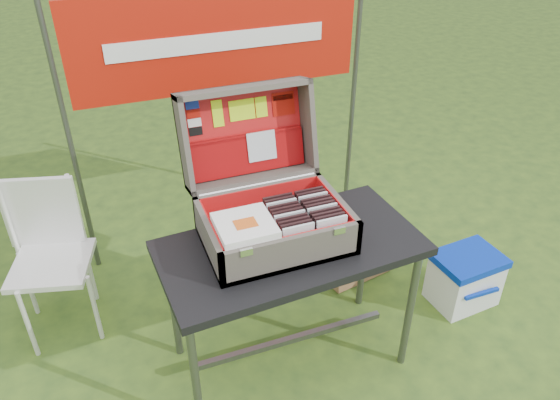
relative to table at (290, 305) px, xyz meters
name	(u,v)px	position (x,y,z in m)	size (l,w,h in m)	color
ground	(291,355)	(0.01, 0.00, -0.36)	(80.00, 80.00, 0.00)	#2E481C
table	(290,305)	(0.00, 0.00, 0.00)	(1.15, 0.57, 0.72)	black
table_top	(291,248)	(0.00, 0.00, 0.34)	(1.15, 0.57, 0.04)	black
table_leg_fl	(195,375)	(-0.51, -0.23, -0.02)	(0.04, 0.04, 0.68)	#59595B
table_leg_fr	(409,312)	(0.51, -0.23, -0.02)	(0.04, 0.04, 0.68)	#59595B
table_leg_bl	(173,303)	(-0.51, 0.23, -0.02)	(0.04, 0.04, 0.68)	#59595B
table_leg_br	(364,255)	(0.51, 0.23, -0.02)	(0.04, 0.04, 0.68)	#59595B
table_brace	(290,340)	(0.00, 0.00, -0.24)	(1.00, 0.03, 0.03)	#59595B
suitcase	(270,179)	(-0.06, 0.11, 0.64)	(0.62, 0.60, 0.57)	#615B50
suitcase_base_bottom	(275,239)	(-0.06, 0.05, 0.37)	(0.62, 0.44, 0.02)	#615B50
suitcase_base_wall_front	(293,254)	(-0.06, -0.16, 0.44)	(0.62, 0.02, 0.16)	#615B50
suitcase_base_wall_back	(259,201)	(-0.06, 0.26, 0.44)	(0.62, 0.02, 0.16)	#615B50
suitcase_base_wall_left	(209,240)	(-0.35, 0.05, 0.44)	(0.02, 0.44, 0.16)	#615B50
suitcase_base_wall_right	(337,212)	(0.24, 0.05, 0.44)	(0.02, 0.44, 0.16)	#615B50
suitcase_liner_floor	(275,236)	(-0.06, 0.05, 0.39)	(0.57, 0.39, 0.01)	red
suitcase_latch_left	(246,252)	(-0.25, -0.17, 0.51)	(0.05, 0.01, 0.03)	silver
suitcase_latch_right	(339,231)	(0.14, -0.17, 0.51)	(0.05, 0.01, 0.03)	silver
suitcase_hinge	(258,185)	(-0.06, 0.27, 0.52)	(0.02, 0.02, 0.55)	silver
suitcase_lid_back	(243,132)	(-0.06, 0.47, 0.70)	(0.62, 0.44, 0.02)	#615B50
suitcase_lid_rim_far	(243,89)	(-0.06, 0.46, 0.92)	(0.62, 0.02, 0.16)	#615B50
suitcase_lid_rim_near	(253,178)	(-0.06, 0.35, 0.51)	(0.62, 0.02, 0.16)	#615B50
suitcase_lid_rim_left	(184,145)	(-0.35, 0.41, 0.72)	(0.02, 0.44, 0.16)	#615B50
suitcase_lid_rim_right	(307,124)	(0.24, 0.41, 0.72)	(0.02, 0.44, 0.16)	#615B50
suitcase_lid_liner	(244,132)	(-0.06, 0.46, 0.70)	(0.56, 0.39, 0.01)	red
suitcase_liner_wall_front	(291,249)	(-0.06, -0.14, 0.45)	(0.57, 0.01, 0.14)	red
suitcase_liner_wall_back	(260,200)	(-0.06, 0.24, 0.45)	(0.57, 0.01, 0.14)	red
suitcase_liner_wall_left	(212,237)	(-0.34, 0.05, 0.45)	(0.01, 0.39, 0.14)	red
suitcase_liner_wall_right	(334,210)	(0.23, 0.05, 0.45)	(0.01, 0.39, 0.14)	red
suitcase_lid_pocket	(248,154)	(-0.06, 0.41, 0.61)	(0.55, 0.18, 0.03)	maroon
suitcase_pocket_edge	(246,136)	(-0.06, 0.43, 0.69)	(0.54, 0.02, 0.02)	maroon
suitcase_pocket_cd	(262,146)	(0.01, 0.41, 0.64)	(0.14, 0.14, 0.01)	silver
lid_sticker_cc_a	(192,105)	(-0.28, 0.49, 0.86)	(0.06, 0.04, 0.00)	#1933B2
lid_sticker_cc_b	(193,114)	(-0.28, 0.48, 0.82)	(0.06, 0.04, 0.00)	#AA1006
lid_sticker_cc_c	(195,123)	(-0.28, 0.47, 0.78)	(0.06, 0.04, 0.00)	white
lid_sticker_cc_d	(196,131)	(-0.28, 0.46, 0.74)	(0.06, 0.04, 0.00)	black
lid_card_neon_tall	(218,114)	(-0.17, 0.48, 0.81)	(0.05, 0.12, 0.00)	#C7F716
lid_card_neon_main	(242,110)	(-0.06, 0.48, 0.81)	(0.12, 0.09, 0.00)	#C7F716
lid_card_neon_small	(261,107)	(0.04, 0.48, 0.81)	(0.05, 0.09, 0.00)	#C7F716
lid_sticker_band	(283,104)	(0.15, 0.48, 0.81)	(0.11, 0.11, 0.00)	#AA1006
lid_sticker_band_bar	(283,97)	(0.15, 0.49, 0.83)	(0.10, 0.02, 0.00)	black
cd_left_0	(298,241)	(-0.02, -0.12, 0.47)	(0.14, 0.01, 0.16)	silver
cd_left_1	(296,238)	(-0.02, -0.10, 0.47)	(0.14, 0.01, 0.16)	black
cd_left_2	(294,235)	(-0.02, -0.07, 0.47)	(0.14, 0.01, 0.16)	black
cd_left_3	(292,231)	(-0.02, -0.05, 0.47)	(0.14, 0.01, 0.16)	black
cd_left_4	(290,228)	(-0.02, -0.02, 0.47)	(0.14, 0.01, 0.16)	silver
cd_left_5	(287,225)	(-0.02, 0.00, 0.47)	(0.14, 0.01, 0.16)	black
cd_left_6	(285,222)	(-0.02, 0.02, 0.47)	(0.14, 0.01, 0.16)	black
cd_left_7	(283,219)	(-0.02, 0.05, 0.47)	(0.14, 0.01, 0.16)	black
cd_left_8	(281,216)	(-0.02, 0.07, 0.47)	(0.14, 0.01, 0.16)	silver
cd_left_9	(279,213)	(-0.02, 0.10, 0.47)	(0.14, 0.01, 0.16)	black
cd_left_10	(278,210)	(-0.02, 0.12, 0.47)	(0.14, 0.01, 0.16)	black
cd_right_0	(331,234)	(0.13, -0.12, 0.47)	(0.14, 0.01, 0.16)	silver
cd_right_1	(329,230)	(0.13, -0.10, 0.47)	(0.14, 0.01, 0.16)	black
cd_right_2	(326,227)	(0.13, -0.07, 0.47)	(0.14, 0.01, 0.16)	black
cd_right_3	(324,224)	(0.13, -0.05, 0.47)	(0.14, 0.01, 0.16)	black
cd_right_4	(322,221)	(0.13, -0.02, 0.47)	(0.14, 0.01, 0.16)	silver
cd_right_5	(319,218)	(0.13, 0.00, 0.47)	(0.14, 0.01, 0.16)	black
cd_right_6	(317,215)	(0.13, 0.02, 0.47)	(0.14, 0.01, 0.16)	black
cd_right_7	(315,212)	(0.13, 0.05, 0.47)	(0.14, 0.01, 0.16)	black
cd_right_8	(313,209)	(0.13, 0.07, 0.47)	(0.14, 0.01, 0.16)	silver
cd_right_9	(310,206)	(0.13, 0.10, 0.47)	(0.14, 0.01, 0.16)	black
cd_right_10	(308,204)	(0.13, 0.12, 0.47)	(0.14, 0.01, 0.16)	black
songbook_0	(245,228)	(-0.21, -0.03, 0.53)	(0.23, 0.23, 0.01)	white
songbook_1	(245,227)	(-0.21, -0.03, 0.53)	(0.23, 0.23, 0.01)	white
songbook_2	(245,226)	(-0.21, -0.03, 0.54)	(0.23, 0.23, 0.01)	white
songbook_3	(245,225)	(-0.21, -0.03, 0.54)	(0.23, 0.23, 0.01)	white
songbook_4	(245,224)	(-0.21, -0.03, 0.55)	(0.23, 0.23, 0.01)	white
songbook_5	(245,223)	(-0.21, -0.03, 0.55)	(0.23, 0.23, 0.01)	white
songbook_graphic	(245,223)	(-0.21, -0.04, 0.56)	(0.09, 0.07, 0.00)	#D85919
cooler	(465,279)	(1.07, 0.04, -0.20)	(0.36, 0.27, 0.32)	white
cooler_body	(464,281)	(1.07, 0.04, -0.22)	(0.34, 0.26, 0.27)	white
cooler_lid	(469,259)	(1.07, 0.04, -0.06)	(0.36, 0.27, 0.04)	#062BAD
cooler_handle	(482,294)	(1.07, -0.10, -0.19)	(0.21, 0.02, 0.02)	#062BAD
chair	(52,266)	(-1.04, 0.63, 0.05)	(0.37, 0.41, 0.82)	silver
chair_seat	(52,265)	(-1.04, 0.63, 0.06)	(0.37, 0.37, 0.03)	silver
chair_backrest	(41,212)	(-1.04, 0.81, 0.27)	(0.37, 0.03, 0.39)	silver
chair_leg_fl	(28,325)	(-1.20, 0.47, -0.15)	(0.02, 0.02, 0.42)	silver
chair_leg_fr	(95,308)	(-0.88, 0.47, -0.15)	(0.02, 0.02, 0.42)	silver
chair_leg_bl	(29,284)	(-1.20, 0.79, -0.15)	(0.02, 0.02, 0.42)	silver
chair_leg_br	(90,270)	(-0.88, 0.79, -0.15)	(0.02, 0.02, 0.42)	silver
chair_upright_left	(8,220)	(-1.20, 0.81, 0.26)	(0.02, 0.02, 0.39)	silver
chair_upright_right	(75,207)	(-0.88, 0.81, 0.26)	(0.02, 0.02, 0.39)	silver
cardboard_box	(362,250)	(0.62, 0.42, -0.15)	(0.40, 0.06, 0.42)	#A7784C
banner_post_left	(70,141)	(-0.84, 1.10, 0.49)	(0.03, 0.03, 1.70)	#59595B
banner_post_right	(353,98)	(0.86, 1.10, 0.49)	(0.03, 0.03, 1.70)	#59595B
banner	(218,41)	(0.01, 1.09, 0.94)	(1.60, 0.01, 0.55)	#A91509
banner_text	(219,42)	(0.01, 1.08, 0.94)	(1.20, 0.00, 0.10)	white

